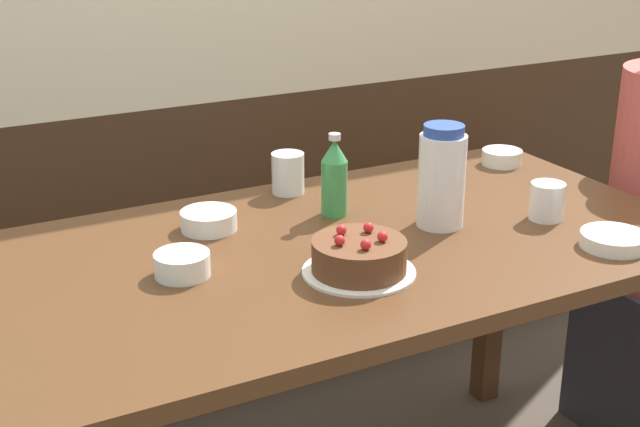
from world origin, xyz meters
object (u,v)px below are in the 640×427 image
Objects in this scene: soju_bottle at (334,177)px; glass_water_tall at (547,201)px; bowl_side_dish at (614,240)px; bench_seat at (203,313)px; water_pitcher at (442,177)px; glass_tumbler_short at (288,173)px; birthday_cake at (359,257)px; bowl_soup_white at (502,157)px; bowl_sauce_shallow at (209,220)px; bowl_rice_small at (182,265)px.

glass_water_tall is (0.39, -0.24, -0.05)m from soju_bottle.
bowl_side_dish is (0.41, -0.42, -0.07)m from soju_bottle.
bench_seat is 1.09m from water_pitcher.
glass_water_tall is at bearing -63.27° from bench_seat.
birthday_cake is at bearing -99.82° from glass_tumbler_short.
water_pitcher is 0.48m from bowl_soup_white.
glass_tumbler_short is (-0.58, 0.06, 0.03)m from bowl_soup_white.
bowl_soup_white is at bearing 4.71° from bowl_sauce_shallow.
glass_water_tall is (-0.01, 0.18, 0.03)m from bowl_side_dish.
water_pitcher is at bearing 25.63° from birthday_cake.
glass_water_tall is at bearing -6.49° from bowl_rice_small.
bowl_rice_small is at bearing -111.66° from bench_seat.
birthday_cake is 2.63× the size of glass_water_tall.
bench_seat is at bearing 105.88° from water_pitcher.
soju_bottle is at bearing 20.09° from bowl_rice_small.
bench_seat is 14.43× the size of soju_bottle.
bowl_soup_white is 0.83m from bowl_sauce_shallow.
water_pitcher is 2.30× the size of glass_tumbler_short.
glass_water_tall is at bearing -44.68° from glass_tumbler_short.
glass_tumbler_short is (-0.19, 0.34, -0.06)m from water_pitcher.
water_pitcher reaches higher than glass_water_tall.
birthday_cake is 0.33m from bowl_rice_small.
birthday_cake is at bearing -92.09° from bench_seat.
bowl_rice_small is (-0.57, 0.01, -0.08)m from water_pitcher.
bowl_side_dish is (0.81, -0.27, -0.01)m from bowl_rice_small.
bowl_sauce_shallow is at bearing 155.20° from water_pitcher.
bench_seat is at bearing 95.98° from soju_bottle.
bowl_sauce_shallow is (-0.83, -0.07, 0.00)m from bowl_soup_white.
glass_tumbler_short is (0.25, 0.13, 0.03)m from bowl_sauce_shallow.
soju_bottle is 0.18m from glass_tumbler_short.
glass_water_tall is at bearing -31.16° from soju_bottle.
water_pitcher reaches higher than bowl_side_dish.
bowl_soup_white reaches higher than bench_seat.
glass_water_tall is (-0.16, -0.35, 0.02)m from bowl_soup_white.
bench_seat is at bearing 87.91° from birthday_cake.
bowl_side_dish is 1.39× the size of glass_tumbler_short.
bowl_rice_small is 0.80m from glass_water_tall.
bowl_sauce_shallow is (-0.44, 0.20, -0.09)m from water_pitcher.
birthday_cake is 1.61× the size of bowl_side_dish.
soju_bottle is (0.11, 0.29, 0.05)m from birthday_cake.
bowl_side_dish is at bearing -47.71° from water_pitcher.
water_pitcher reaches higher than glass_tumbler_short.
bowl_soup_white is (0.66, 0.41, -0.01)m from birthday_cake.
bowl_soup_white is at bearing 35.30° from water_pitcher.
bench_seat is at bearing 72.33° from bowl_sauce_shallow.
water_pitcher is at bearing -24.80° from bowl_sauce_shallow.
water_pitcher reaches higher than bowl_rice_small.
glass_water_tall reaches higher than bowl_side_dish.
soju_bottle is at bearing 148.84° from glass_water_tall.
soju_bottle is at bearing -84.02° from bench_seat.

